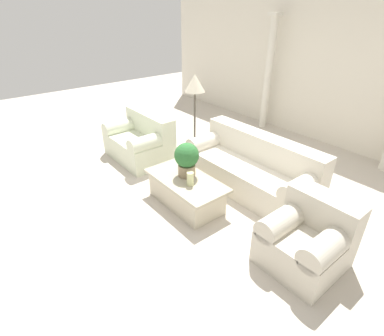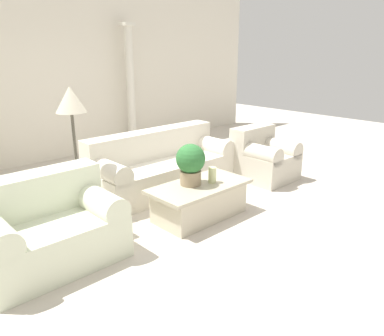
% 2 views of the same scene
% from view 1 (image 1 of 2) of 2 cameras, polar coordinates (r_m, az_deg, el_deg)
% --- Properties ---
extents(ground_plane, '(16.00, 16.00, 0.00)m').
position_cam_1_polar(ground_plane, '(4.69, 2.85, -5.21)').
color(ground_plane, beige).
extents(wall_back, '(10.00, 0.06, 3.20)m').
position_cam_1_polar(wall_back, '(6.70, 26.30, 17.22)').
color(wall_back, silver).
rests_on(wall_back, ground_plane).
extents(sofa_long, '(2.18, 0.86, 0.85)m').
position_cam_1_polar(sofa_long, '(4.82, 11.34, -0.03)').
color(sofa_long, beige).
rests_on(sofa_long, ground_plane).
extents(loveseat, '(1.28, 0.86, 0.85)m').
position_cam_1_polar(loveseat, '(5.78, -9.72, 5.26)').
color(loveseat, silver).
rests_on(loveseat, ground_plane).
extents(coffee_table, '(1.26, 0.65, 0.42)m').
position_cam_1_polar(coffee_table, '(4.39, -1.13, -4.41)').
color(coffee_table, beige).
rests_on(coffee_table, ground_plane).
extents(potted_plant, '(0.35, 0.35, 0.50)m').
position_cam_1_polar(potted_plant, '(4.24, -1.03, 1.89)').
color(potted_plant, '#937F60').
rests_on(potted_plant, coffee_table).
extents(pillar_candle, '(0.10, 0.10, 0.20)m').
position_cam_1_polar(pillar_candle, '(4.09, -0.34, -2.08)').
color(pillar_candle, beige).
rests_on(pillar_candle, coffee_table).
extents(floor_lamp, '(0.35, 0.35, 1.59)m').
position_cam_1_polar(floor_lamp, '(5.30, 0.54, 15.06)').
color(floor_lamp, '#4C473D').
rests_on(floor_lamp, ground_plane).
extents(column_left, '(0.23, 0.23, 2.48)m').
position_cam_1_polar(column_left, '(7.25, 14.33, 17.14)').
color(column_left, silver).
rests_on(column_left, ground_plane).
extents(armchair, '(0.81, 0.84, 0.81)m').
position_cam_1_polar(armchair, '(3.63, 21.20, -12.23)').
color(armchair, beige).
rests_on(armchair, ground_plane).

